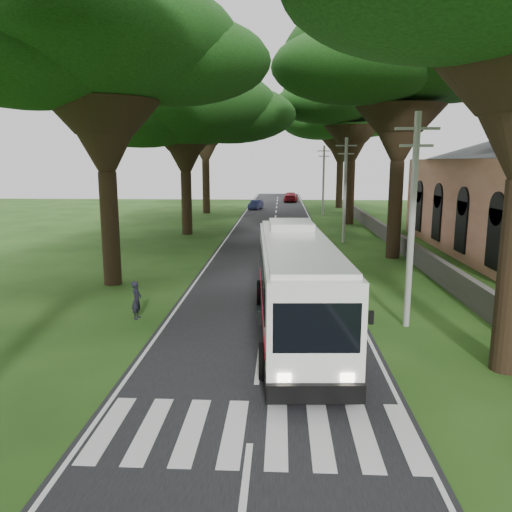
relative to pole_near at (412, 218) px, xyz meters
The scene contains 17 objects.
ground 9.15m from the pole_near, 132.51° to the right, with size 140.00×140.00×0.00m, color #1D3F12.
road 20.21m from the pole_near, 106.14° to the left, with size 8.00×120.00×0.04m, color black.
crosswalk 10.57m from the pole_near, 124.51° to the right, with size 8.00×3.00×0.01m, color silver.
property_wall 18.68m from the pole_near, 79.00° to the left, with size 0.35×50.00×1.20m, color #383533.
pole_near is the anchor object (origin of this frame).
pole_mid 20.00m from the pole_near, 90.00° to the left, with size 1.60×0.24×8.00m.
pole_far 40.00m from the pole_near, 90.00° to the left, with size 1.60×0.24×8.00m.
tree_l_mida 16.51m from the pole_near, 156.04° to the left, with size 13.48×13.48×14.56m.
tree_l_midb 28.06m from the pole_near, 118.44° to the left, with size 15.56×15.56×14.05m.
tree_l_far 45.13m from the pole_near, 108.43° to the left, with size 15.33×15.33×16.31m.
tree_r_mida 16.57m from the pole_near, 79.88° to the left, with size 14.63×14.63×15.94m.
tree_r_midb 33.17m from the pole_near, 86.42° to the left, with size 13.60×13.60×15.73m.
tree_r_far 50.71m from the pole_near, 86.57° to the left, with size 14.38×14.38×15.29m.
coach_bus 4.95m from the pole_near, 167.43° to the right, with size 3.30×12.02×3.51m.
distant_car_b 47.77m from the pole_near, 99.92° to the left, with size 1.25×3.60×1.18m, color navy.
distant_car_c 59.64m from the pole_near, 93.27° to the left, with size 2.06×5.08×1.47m, color maroon.
pedestrian 11.15m from the pole_near, behind, with size 0.56×0.37×1.55m, color black.
Camera 1 is at (0.66, -12.65, 6.25)m, focal length 35.00 mm.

